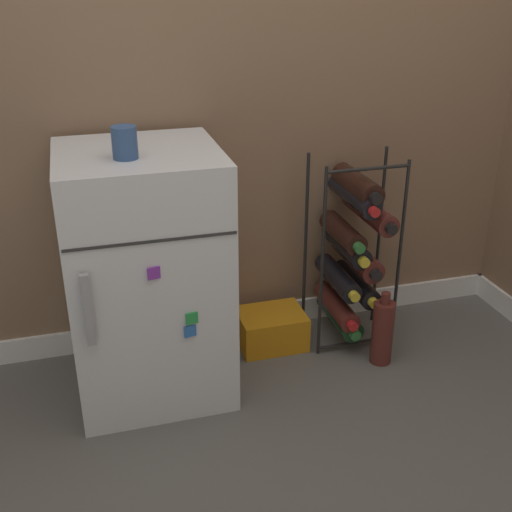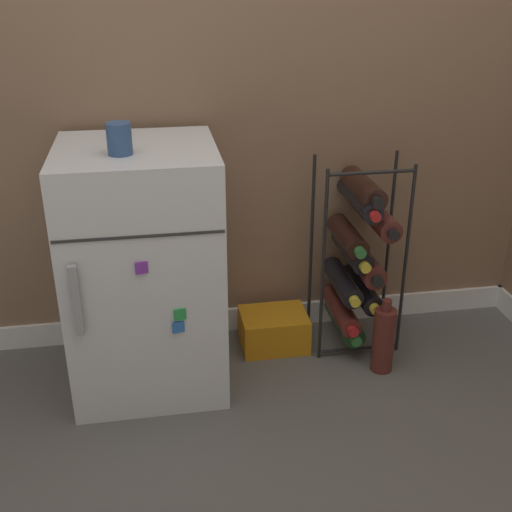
# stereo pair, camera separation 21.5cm
# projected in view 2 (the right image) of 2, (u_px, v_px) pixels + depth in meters

# --- Properties ---
(ground_plane) EXTENTS (14.00, 14.00, 0.00)m
(ground_plane) POSITION_uv_depth(u_px,v_px,m) (306.00, 423.00, 1.98)
(ground_plane) COLOR #56544F
(mini_fridge) EXTENTS (0.48, 0.49, 0.80)m
(mini_fridge) POSITION_uv_depth(u_px,v_px,m) (144.00, 270.00, 2.05)
(mini_fridge) COLOR silver
(mini_fridge) RESTS_ON ground_plane
(wine_rack) EXTENTS (0.31, 0.33, 0.71)m
(wine_rack) POSITION_uv_depth(u_px,v_px,m) (356.00, 256.00, 2.26)
(wine_rack) COLOR black
(wine_rack) RESTS_ON ground_plane
(soda_box) EXTENTS (0.24, 0.19, 0.13)m
(soda_box) POSITION_uv_depth(u_px,v_px,m) (274.00, 330.00, 2.36)
(soda_box) COLOR orange
(soda_box) RESTS_ON ground_plane
(fridge_top_cup) EXTENTS (0.07, 0.07, 0.09)m
(fridge_top_cup) POSITION_uv_depth(u_px,v_px,m) (119.00, 139.00, 1.79)
(fridge_top_cup) COLOR #335184
(fridge_top_cup) RESTS_ON mini_fridge
(loose_bottle_floor) EXTENTS (0.08, 0.08, 0.27)m
(loose_bottle_floor) POSITION_uv_depth(u_px,v_px,m) (383.00, 339.00, 2.20)
(loose_bottle_floor) COLOR #56231E
(loose_bottle_floor) RESTS_ON ground_plane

